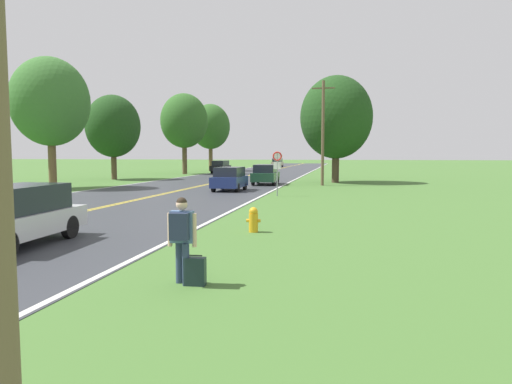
# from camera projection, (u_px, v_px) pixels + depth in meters

# --- Properties ---
(hitchhiker_person) EXTENTS (0.58, 0.42, 1.71)m
(hitchhiker_person) POSITION_uv_depth(u_px,v_px,m) (181.00, 232.00, 8.79)
(hitchhiker_person) COLOR navy
(hitchhiker_person) RESTS_ON ground
(suitcase) EXTENTS (0.42, 0.21, 0.60)m
(suitcase) POSITION_uv_depth(u_px,v_px,m) (195.00, 271.00, 8.80)
(suitcase) COLOR #19282D
(suitcase) RESTS_ON ground
(fire_hydrant) EXTENTS (0.46, 0.30, 0.82)m
(fire_hydrant) POSITION_uv_depth(u_px,v_px,m) (253.00, 219.00, 14.82)
(fire_hydrant) COLOR gold
(fire_hydrant) RESTS_ON ground
(traffic_sign) EXTENTS (0.60, 0.10, 2.71)m
(traffic_sign) POSITION_uv_depth(u_px,v_px,m) (277.00, 162.00, 27.36)
(traffic_sign) COLOR gray
(traffic_sign) RESTS_ON ground
(utility_pole_midground) EXTENTS (1.80, 0.24, 8.38)m
(utility_pole_midground) POSITION_uv_depth(u_px,v_px,m) (323.00, 132.00, 36.61)
(utility_pole_midground) COLOR brown
(utility_pole_midground) RESTS_ON ground
(tree_left_verge) EXTENTS (5.96, 5.96, 10.17)m
(tree_left_verge) POSITION_uv_depth(u_px,v_px,m) (184.00, 121.00, 57.60)
(tree_left_verge) COLOR brown
(tree_left_verge) RESTS_ON ground
(tree_behind_sign) EXTENTS (6.34, 6.34, 9.43)m
(tree_behind_sign) POSITION_uv_depth(u_px,v_px,m) (336.00, 117.00, 40.24)
(tree_behind_sign) COLOR #473828
(tree_behind_sign) RESTS_ON ground
(tree_mid_treeline) EXTENTS (5.61, 5.61, 9.58)m
(tree_mid_treeline) POSITION_uv_depth(u_px,v_px,m) (50.00, 102.00, 33.28)
(tree_mid_treeline) COLOR brown
(tree_mid_treeline) RESTS_ON ground
(tree_right_cluster) EXTENTS (5.36, 5.36, 8.40)m
(tree_right_cluster) POSITION_uv_depth(u_px,v_px,m) (113.00, 126.00, 45.32)
(tree_right_cluster) COLOR brown
(tree_right_cluster) RESTS_ON ground
(tree_far_back) EXTENTS (5.84, 5.84, 10.01)m
(tree_far_back) POSITION_uv_depth(u_px,v_px,m) (210.00, 127.00, 68.25)
(tree_far_back) COLOR brown
(tree_far_back) RESTS_ON ground
(car_silver_suv_nearest) EXTENTS (2.04, 4.57, 1.68)m
(car_silver_suv_nearest) POSITION_uv_depth(u_px,v_px,m) (13.00, 215.00, 12.43)
(car_silver_suv_nearest) COLOR black
(car_silver_suv_nearest) RESTS_ON ground
(car_dark_blue_hatchback_approaching) EXTENTS (1.88, 3.56, 1.64)m
(car_dark_blue_hatchback_approaching) POSITION_uv_depth(u_px,v_px,m) (230.00, 178.00, 31.45)
(car_dark_blue_hatchback_approaching) COLOR black
(car_dark_blue_hatchback_approaching) RESTS_ON ground
(car_dark_green_hatchback_mid_near) EXTENTS (2.02, 4.28, 1.67)m
(car_dark_green_hatchback_mid_near) POSITION_uv_depth(u_px,v_px,m) (266.00, 174.00, 37.89)
(car_dark_green_hatchback_mid_near) COLOR black
(car_dark_green_hatchback_mid_near) RESTS_ON ground
(car_black_hatchback_mid_far) EXTENTS (1.88, 4.27, 1.67)m
(car_black_hatchback_mid_far) POSITION_uv_depth(u_px,v_px,m) (221.00, 166.00, 61.11)
(car_black_hatchback_mid_far) COLOR black
(car_black_hatchback_mid_far) RESTS_ON ground
(car_champagne_suv_receding) EXTENTS (1.81, 4.65, 1.71)m
(car_champagne_suv_receding) POSITION_uv_depth(u_px,v_px,m) (277.00, 162.00, 88.93)
(car_champagne_suv_receding) COLOR black
(car_champagne_suv_receding) RESTS_ON ground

